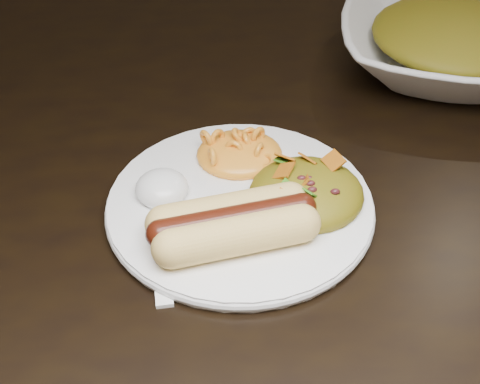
{
  "coord_description": "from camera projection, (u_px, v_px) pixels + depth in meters",
  "views": [
    {
      "loc": [
        -0.07,
        -0.54,
        1.18
      ],
      "look_at": [
        -0.03,
        -0.07,
        0.77
      ],
      "focal_mm": 50.0,
      "sensor_mm": 36.0,
      "label": 1
    }
  ],
  "objects": [
    {
      "name": "plate",
      "position": [
        240.0,
        205.0,
        0.64
      ],
      "size": [
        0.31,
        0.31,
        0.01
      ],
      "primitive_type": "cylinder",
      "rotation": [
        0.0,
        0.0,
        -0.28
      ],
      "color": "white",
      "rests_on": "table"
    },
    {
      "name": "hotdog",
      "position": [
        233.0,
        223.0,
        0.59
      ],
      "size": [
        0.13,
        0.09,
        0.03
      ],
      "rotation": [
        0.0,
        0.0,
        0.18
      ],
      "color": "#F7CF81",
      "rests_on": "plate"
    },
    {
      "name": "serving_bowl",
      "position": [
        452.0,
        46.0,
        0.83
      ],
      "size": [
        0.34,
        0.34,
        0.07
      ],
      "primitive_type": "imported",
      "rotation": [
        0.0,
        0.0,
        -0.28
      ],
      "color": "silver",
      "rests_on": "table"
    },
    {
      "name": "mac_and_cheese",
      "position": [
        239.0,
        144.0,
        0.68
      ],
      "size": [
        0.11,
        0.11,
        0.03
      ],
      "primitive_type": "ellipsoid",
      "rotation": [
        0.0,
        0.0,
        -0.38
      ],
      "color": "orange",
      "rests_on": "plate"
    },
    {
      "name": "taco_salad",
      "position": [
        307.0,
        184.0,
        0.63
      ],
      "size": [
        0.11,
        0.1,
        0.05
      ],
      "rotation": [
        0.0,
        0.0,
        -0.18
      ],
      "color": "#9C4B0E",
      "rests_on": "plate"
    },
    {
      "name": "table",
      "position": [
        257.0,
        230.0,
        0.76
      ],
      "size": [
        1.6,
        0.9,
        0.75
      ],
      "color": "black",
      "rests_on": "floor"
    },
    {
      "name": "bowl_filling",
      "position": [
        455.0,
        34.0,
        0.82
      ],
      "size": [
        0.26,
        0.26,
        0.05
      ],
      "primitive_type": "ellipsoid",
      "rotation": [
        0.0,
        0.0,
        -0.36
      ],
      "color": "#9C4B0E",
      "rests_on": "serving_bowl"
    },
    {
      "name": "sour_cream",
      "position": [
        161.0,
        182.0,
        0.63
      ],
      "size": [
        0.05,
        0.05,
        0.03
      ],
      "primitive_type": "ellipsoid",
      "rotation": [
        0.0,
        0.0,
        -0.07
      ],
      "color": "white",
      "rests_on": "plate"
    },
    {
      "name": "fork",
      "position": [
        161.0,
        263.0,
        0.59
      ],
      "size": [
        0.03,
        0.14,
        0.0
      ],
      "primitive_type": "cube",
      "rotation": [
        0.0,
        0.0,
        0.06
      ],
      "color": "white",
      "rests_on": "table"
    }
  ]
}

